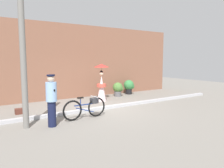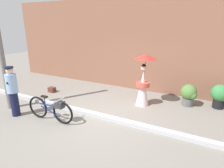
% 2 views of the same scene
% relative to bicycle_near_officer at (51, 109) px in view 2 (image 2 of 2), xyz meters
% --- Properties ---
extents(ground_plane, '(30.00, 30.00, 0.00)m').
position_rel_bicycle_near_officer_xyz_m(ground_plane, '(1.16, 0.89, -0.41)').
color(ground_plane, gray).
extents(building_wall, '(14.00, 0.40, 4.04)m').
position_rel_bicycle_near_officer_xyz_m(building_wall, '(1.16, 4.30, 1.61)').
color(building_wall, brown).
rests_on(building_wall, ground_plane).
extents(sidewalk_curb, '(14.00, 0.20, 0.12)m').
position_rel_bicycle_near_officer_xyz_m(sidewalk_curb, '(1.16, 0.89, -0.35)').
color(sidewalk_curb, '#B2B2B7').
rests_on(sidewalk_curb, ground_plane).
extents(bicycle_near_officer, '(1.72, 0.48, 0.81)m').
position_rel_bicycle_near_officer_xyz_m(bicycle_near_officer, '(0.00, 0.00, 0.00)').
color(bicycle_near_officer, black).
rests_on(bicycle_near_officer, ground_plane).
extents(person_officer, '(0.34, 0.38, 1.67)m').
position_rel_bicycle_near_officer_xyz_m(person_officer, '(-1.34, -0.27, 0.48)').
color(person_officer, '#141938').
rests_on(person_officer, ground_plane).
extents(person_with_parasol, '(0.78, 0.78, 1.91)m').
position_rel_bicycle_near_officer_xyz_m(person_with_parasol, '(2.11, 2.52, 0.54)').
color(person_with_parasol, silver).
rests_on(person_with_parasol, ground_plane).
extents(potted_plant_by_door, '(0.64, 0.62, 0.88)m').
position_rel_bicycle_near_officer_xyz_m(potted_plant_by_door, '(4.67, 3.53, 0.09)').
color(potted_plant_by_door, black).
rests_on(potted_plant_by_door, ground_plane).
extents(potted_plant_small, '(0.59, 0.58, 0.81)m').
position_rel_bicycle_near_officer_xyz_m(potted_plant_small, '(3.65, 3.26, 0.04)').
color(potted_plant_small, '#59595B').
rests_on(potted_plant_small, ground_plane).
extents(backpack_on_pavement, '(0.29, 0.23, 0.22)m').
position_rel_bicycle_near_officer_xyz_m(backpack_on_pavement, '(-1.96, 1.99, -0.29)').
color(backpack_on_pavement, '#592D23').
rests_on(backpack_on_pavement, ground_plane).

